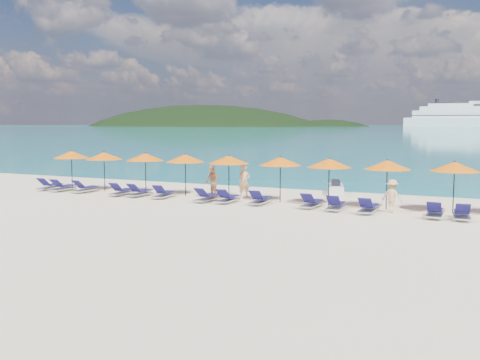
% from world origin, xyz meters
% --- Properties ---
extents(ground, '(1400.00, 1400.00, 0.00)m').
position_xyz_m(ground, '(0.00, 0.00, 0.00)').
color(ground, beige).
extents(sea, '(1600.00, 1300.00, 0.01)m').
position_xyz_m(sea, '(0.00, 660.00, 0.01)').
color(sea, '#1FA9B2').
rests_on(sea, ground).
extents(headland_main, '(374.00, 242.00, 126.50)m').
position_xyz_m(headland_main, '(-300.00, 540.00, -38.00)').
color(headland_main, black).
rests_on(headland_main, ground).
extents(headland_small, '(162.00, 126.00, 85.50)m').
position_xyz_m(headland_small, '(-150.00, 560.00, -35.00)').
color(headland_small, black).
rests_on(headland_small, ground).
extents(cruise_ship, '(122.49, 35.20, 33.69)m').
position_xyz_m(cruise_ship, '(-8.64, 568.53, 8.77)').
color(cruise_ship, silver).
rests_on(cruise_ship, ground).
extents(jetski, '(1.39, 2.30, 0.77)m').
position_xyz_m(jetski, '(3.13, 8.66, 0.32)').
color(jetski, silver).
rests_on(jetski, ground).
extents(beachgoer_a, '(0.73, 0.70, 1.69)m').
position_xyz_m(beachgoer_a, '(-0.90, 5.49, 0.85)').
color(beachgoer_a, tan).
rests_on(beachgoer_a, ground).
extents(beachgoer_b, '(0.93, 0.81, 1.65)m').
position_xyz_m(beachgoer_b, '(-2.53, 4.96, 0.83)').
color(beachgoer_b, tan).
rests_on(beachgoer_b, ground).
extents(beachgoer_c, '(1.02, 0.66, 1.45)m').
position_xyz_m(beachgoer_c, '(6.88, 3.81, 0.73)').
color(beachgoer_c, tan).
rests_on(beachgoer_c, ground).
extents(umbrella_0, '(2.10, 2.10, 2.28)m').
position_xyz_m(umbrella_0, '(-11.75, 4.69, 2.02)').
color(umbrella_0, black).
rests_on(umbrella_0, ground).
extents(umbrella_1, '(2.10, 2.10, 2.28)m').
position_xyz_m(umbrella_1, '(-9.21, 4.53, 2.02)').
color(umbrella_1, black).
rests_on(umbrella_1, ground).
extents(umbrella_2, '(2.10, 2.10, 2.28)m').
position_xyz_m(umbrella_2, '(-6.54, 4.73, 2.02)').
color(umbrella_2, black).
rests_on(umbrella_2, ground).
extents(umbrella_3, '(2.10, 2.10, 2.28)m').
position_xyz_m(umbrella_3, '(-3.96, 4.66, 2.02)').
color(umbrella_3, black).
rests_on(umbrella_3, ground).
extents(umbrella_4, '(2.10, 2.10, 2.28)m').
position_xyz_m(umbrella_4, '(-1.41, 4.70, 2.02)').
color(umbrella_4, black).
rests_on(umbrella_4, ground).
extents(umbrella_5, '(2.10, 2.10, 2.28)m').
position_xyz_m(umbrella_5, '(1.39, 4.68, 2.02)').
color(umbrella_5, black).
rests_on(umbrella_5, ground).
extents(umbrella_6, '(2.10, 2.10, 2.28)m').
position_xyz_m(umbrella_6, '(3.87, 4.53, 2.02)').
color(umbrella_6, black).
rests_on(umbrella_6, ground).
extents(umbrella_7, '(2.10, 2.10, 2.28)m').
position_xyz_m(umbrella_7, '(6.51, 4.56, 2.02)').
color(umbrella_7, black).
rests_on(umbrella_7, ground).
extents(umbrella_8, '(2.10, 2.10, 2.28)m').
position_xyz_m(umbrella_8, '(9.29, 4.76, 2.02)').
color(umbrella_8, black).
rests_on(umbrella_8, ground).
extents(lounger_0, '(0.74, 1.74, 0.66)m').
position_xyz_m(lounger_0, '(-12.46, 3.62, 0.24)').
color(lounger_0, silver).
rests_on(lounger_0, ground).
extents(lounger_1, '(0.70, 1.73, 0.66)m').
position_xyz_m(lounger_1, '(-11.33, 3.47, 0.24)').
color(lounger_1, silver).
rests_on(lounger_1, ground).
extents(lounger_2, '(0.71, 1.73, 0.66)m').
position_xyz_m(lounger_2, '(-9.78, 3.56, 0.24)').
color(lounger_2, silver).
rests_on(lounger_2, ground).
extents(lounger_3, '(0.71, 1.73, 0.66)m').
position_xyz_m(lounger_3, '(-7.20, 3.41, 0.24)').
color(lounger_3, silver).
rests_on(lounger_3, ground).
extents(lounger_4, '(0.65, 1.71, 0.66)m').
position_xyz_m(lounger_4, '(-6.07, 3.47, 0.24)').
color(lounger_4, silver).
rests_on(lounger_4, ground).
extents(lounger_5, '(0.78, 1.75, 0.66)m').
position_xyz_m(lounger_5, '(-4.57, 3.50, 0.24)').
color(lounger_5, silver).
rests_on(lounger_5, ground).
extents(lounger_6, '(0.76, 1.75, 0.66)m').
position_xyz_m(lounger_6, '(-1.92, 3.30, 0.24)').
color(lounger_6, silver).
rests_on(lounger_6, ground).
extents(lounger_7, '(0.65, 1.71, 0.66)m').
position_xyz_m(lounger_7, '(-0.83, 3.37, 0.24)').
color(lounger_7, silver).
rests_on(lounger_7, ground).
extents(lounger_8, '(0.67, 1.72, 0.66)m').
position_xyz_m(lounger_8, '(0.79, 3.57, 0.24)').
color(lounger_8, silver).
rests_on(lounger_8, ground).
extents(lounger_9, '(0.72, 1.73, 0.66)m').
position_xyz_m(lounger_9, '(3.33, 3.61, 0.24)').
color(lounger_9, silver).
rests_on(lounger_9, ground).
extents(lounger_10, '(0.71, 1.73, 0.66)m').
position_xyz_m(lounger_10, '(4.51, 3.40, 0.24)').
color(lounger_10, silver).
rests_on(lounger_10, ground).
extents(lounger_11, '(0.67, 1.72, 0.66)m').
position_xyz_m(lounger_11, '(5.97, 3.24, 0.24)').
color(lounger_11, silver).
rests_on(lounger_11, ground).
extents(lounger_12, '(0.65, 1.71, 0.66)m').
position_xyz_m(lounger_12, '(8.68, 3.27, 0.24)').
color(lounger_12, silver).
rests_on(lounger_12, ground).
extents(lounger_13, '(0.77, 1.75, 0.66)m').
position_xyz_m(lounger_13, '(9.70, 3.26, 0.24)').
color(lounger_13, silver).
rests_on(lounger_13, ground).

